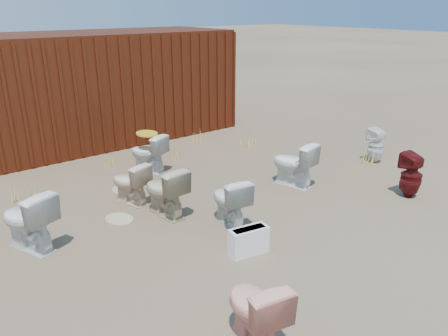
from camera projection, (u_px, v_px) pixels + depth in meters
ground at (249, 213)px, 6.61m from camera, size 100.00×100.00×0.00m
shipping_container at (100, 86)px, 10.01m from camera, size 6.00×2.40×2.40m
toilet_front_a at (28, 220)px, 5.50m from camera, size 0.70×0.90×0.81m
toilet_front_pink at (255, 310)px, 3.94m from camera, size 0.55×0.79×0.73m
toilet_front_c at (230, 201)px, 6.16m from camera, size 0.54×0.77×0.72m
toilet_front_maroon at (411, 175)px, 7.04m from camera, size 0.39×0.40×0.74m
toilet_front_e at (293, 164)px, 7.49m from camera, size 0.57×0.84×0.79m
toilet_back_beige_left at (130, 183)px, 6.83m from camera, size 0.54×0.75×0.68m
toilet_back_beige_right at (165, 191)px, 6.41m from camera, size 0.50×0.79×0.77m
toilet_back_yellowlid at (148, 153)px, 8.12m from camera, size 0.66×0.82×0.73m
toilet_back_e at (376, 145)px, 8.64m from camera, size 0.35×0.36×0.70m
yellow_lid at (147, 134)px, 7.99m from camera, size 0.37×0.46×0.02m
loose_tank at (249, 241)px, 5.48m from camera, size 0.53×0.29×0.35m
loose_lid_near at (124, 190)px, 7.40m from camera, size 0.45×0.55×0.02m
loose_lid_far at (119, 219)px, 6.38m from camera, size 0.45×0.54×0.02m
weed_clump_a at (21, 192)px, 6.92m from camera, size 0.36×0.36×0.34m
weed_clump_b at (176, 151)px, 8.95m from camera, size 0.32×0.32×0.28m
weed_clump_c at (249, 139)px, 9.71m from camera, size 0.36×0.36×0.29m
weed_clump_d at (108, 160)px, 8.50m from camera, size 0.30×0.30×0.22m
weed_clump_e at (199, 136)px, 9.99m from camera, size 0.34×0.34×0.27m
weed_clump_f at (370, 157)px, 8.60m from camera, size 0.28×0.28×0.27m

